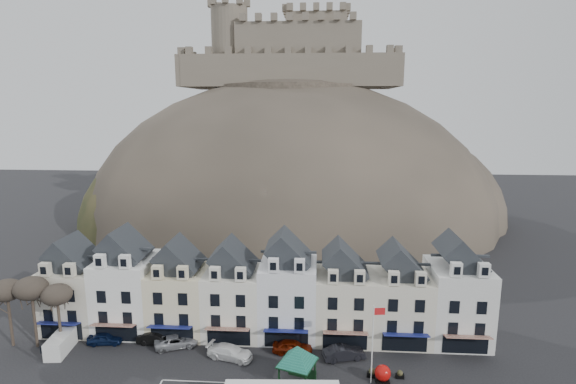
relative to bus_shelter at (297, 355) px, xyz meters
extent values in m
cube|color=beige|center=(-28.80, 10.91, 0.61)|extent=(6.80, 8.00, 8.00)
cube|color=#22262A|center=(-28.80, 10.91, 5.81)|extent=(6.80, 5.76, 2.80)
cube|color=beige|center=(-30.30, 7.31, 5.51)|extent=(1.20, 0.80, 1.60)
cube|color=beige|center=(-27.30, 7.31, 5.51)|extent=(1.20, 0.80, 1.60)
cube|color=black|center=(-28.80, 6.88, -2.09)|extent=(5.10, 0.06, 2.20)
cube|color=navy|center=(-28.80, 6.21, -0.79)|extent=(5.10, 1.29, 0.43)
cube|color=white|center=(-22.00, 10.91, 1.21)|extent=(6.80, 8.00, 9.20)
cube|color=#22262A|center=(-22.00, 10.91, 7.01)|extent=(6.80, 5.76, 2.80)
cube|color=white|center=(-23.50, 7.31, 6.71)|extent=(1.20, 0.80, 1.60)
cube|color=white|center=(-20.50, 7.31, 6.71)|extent=(1.20, 0.80, 1.60)
cube|color=black|center=(-22.00, 6.88, -2.09)|extent=(5.10, 0.06, 2.20)
cube|color=maroon|center=(-22.00, 6.21, -0.79)|extent=(5.10, 1.29, 0.43)
cube|color=beige|center=(-15.20, 10.91, 0.61)|extent=(6.80, 8.00, 8.00)
cube|color=#22262A|center=(-15.20, 10.91, 5.81)|extent=(6.80, 5.76, 2.80)
cube|color=beige|center=(-16.70, 7.31, 5.51)|extent=(1.20, 0.80, 1.60)
cube|color=beige|center=(-13.70, 7.31, 5.51)|extent=(1.20, 0.80, 1.60)
cube|color=black|center=(-15.20, 6.88, -2.09)|extent=(5.10, 0.06, 2.20)
cube|color=navy|center=(-15.20, 6.21, -0.79)|extent=(5.10, 1.29, 0.43)
cube|color=white|center=(-8.40, 10.91, 0.61)|extent=(6.80, 8.00, 8.00)
cube|color=#22262A|center=(-8.40, 10.91, 5.81)|extent=(6.80, 5.76, 2.80)
cube|color=white|center=(-9.90, 7.31, 5.51)|extent=(1.20, 0.80, 1.60)
cube|color=white|center=(-6.90, 7.31, 5.51)|extent=(1.20, 0.80, 1.60)
cube|color=black|center=(-8.40, 6.88, -2.09)|extent=(5.10, 0.06, 2.20)
cube|color=maroon|center=(-8.40, 6.21, -0.79)|extent=(5.10, 1.29, 0.43)
cube|color=white|center=(-1.60, 10.91, 1.21)|extent=(6.80, 8.00, 9.20)
cube|color=#22262A|center=(-1.60, 10.91, 7.01)|extent=(6.80, 5.76, 2.80)
cube|color=white|center=(-3.10, 7.31, 6.71)|extent=(1.20, 0.80, 1.60)
cube|color=white|center=(-0.10, 7.31, 6.71)|extent=(1.20, 0.80, 1.60)
cube|color=black|center=(-1.60, 6.88, -2.09)|extent=(5.10, 0.06, 2.20)
cube|color=navy|center=(-1.60, 6.21, -0.79)|extent=(5.10, 1.29, 0.43)
cube|color=beige|center=(5.20, 10.91, 0.61)|extent=(6.80, 8.00, 8.00)
cube|color=#22262A|center=(5.20, 10.91, 5.81)|extent=(6.80, 5.76, 2.80)
cube|color=beige|center=(3.70, 7.31, 5.51)|extent=(1.20, 0.80, 1.60)
cube|color=beige|center=(6.70, 7.31, 5.51)|extent=(1.20, 0.80, 1.60)
cube|color=black|center=(5.20, 6.88, -2.09)|extent=(5.10, 0.06, 2.20)
cube|color=maroon|center=(5.20, 6.21, -0.79)|extent=(5.10, 1.29, 0.43)
cube|color=beige|center=(12.00, 10.91, 0.61)|extent=(6.80, 8.00, 8.00)
cube|color=#22262A|center=(12.00, 10.91, 5.81)|extent=(6.80, 5.76, 2.80)
cube|color=beige|center=(10.50, 7.31, 5.51)|extent=(1.20, 0.80, 1.60)
cube|color=beige|center=(13.50, 7.31, 5.51)|extent=(1.20, 0.80, 1.60)
cube|color=black|center=(12.00, 6.88, -2.09)|extent=(5.10, 0.06, 2.20)
cube|color=navy|center=(12.00, 6.21, -0.79)|extent=(5.10, 1.29, 0.43)
cube|color=silver|center=(18.80, 10.91, 1.21)|extent=(6.80, 8.00, 9.20)
cube|color=#22262A|center=(18.80, 10.91, 7.01)|extent=(6.80, 5.76, 2.80)
cube|color=silver|center=(17.30, 7.31, 6.71)|extent=(1.20, 0.80, 1.60)
cube|color=silver|center=(20.30, 7.31, 6.71)|extent=(1.20, 0.80, 1.60)
cube|color=black|center=(18.80, 6.88, -2.09)|extent=(5.10, 0.06, 2.20)
cube|color=maroon|center=(18.80, 6.21, -0.79)|extent=(5.10, 1.29, 0.43)
ellipsoid|color=#332E27|center=(-5.00, 64.91, -3.39)|extent=(96.00, 76.00, 68.00)
ellipsoid|color=#222C16|center=(-27.00, 58.91, -3.39)|extent=(52.00, 44.00, 42.00)
ellipsoid|color=#332E27|center=(19.00, 68.91, -3.39)|extent=(56.00, 48.00, 46.00)
ellipsoid|color=#222C16|center=(-9.00, 50.91, -3.39)|extent=(40.00, 28.00, 28.00)
ellipsoid|color=#332E27|center=(5.00, 52.91, -3.39)|extent=(36.00, 28.00, 24.00)
cylinder|color=#332E27|center=(-5.00, 64.91, 27.61)|extent=(30.00, 30.00, 3.00)
cube|color=#685D4F|center=(-5.00, 60.91, 32.11)|extent=(48.00, 2.20, 7.00)
cube|color=#685D4F|center=(-5.00, 80.91, 32.11)|extent=(48.00, 2.20, 7.00)
cube|color=#685D4F|center=(-29.00, 70.91, 32.11)|extent=(2.20, 22.00, 7.00)
cube|color=#685D4F|center=(19.00, 70.91, 32.11)|extent=(2.20, 22.00, 7.00)
cube|color=#685D4F|center=(-3.00, 70.91, 37.61)|extent=(28.00, 18.00, 10.00)
cube|color=#685D4F|center=(1.00, 72.91, 39.11)|extent=(14.00, 12.00, 13.00)
cylinder|color=#685D4F|center=(-19.00, 66.91, 37.61)|extent=(8.40, 8.40, 18.00)
cylinder|color=silver|center=(1.00, 72.91, 48.11)|extent=(0.16, 0.16, 5.00)
cylinder|color=#31261F|center=(-34.00, 5.41, -0.52)|extent=(0.32, 0.32, 5.74)
ellipsoid|color=#383028|center=(-34.00, 5.41, 3.58)|extent=(3.61, 3.61, 2.54)
cylinder|color=#31261F|center=(-31.00, 5.41, -0.38)|extent=(0.32, 0.32, 6.02)
ellipsoid|color=#383028|center=(-31.00, 5.41, 3.92)|extent=(3.78, 3.78, 2.67)
cylinder|color=#31261F|center=(-28.00, 5.41, -0.66)|extent=(0.32, 0.32, 5.46)
ellipsoid|color=#383028|center=(-28.00, 5.41, 3.24)|extent=(3.43, 3.43, 2.42)
cube|color=black|center=(-0.87, 1.78, -2.14)|extent=(0.20, 0.20, 2.49)
cube|color=black|center=(1.78, 0.87, -2.14)|extent=(0.20, 0.20, 2.49)
cube|color=black|center=(-1.78, -0.87, -2.14)|extent=(0.20, 0.20, 2.49)
cube|color=black|center=(0.00, 0.00, -0.89)|extent=(4.36, 4.36, 0.12)
cone|color=#125242|center=(0.00, 0.00, 0.04)|extent=(6.50, 6.50, 1.87)
cube|color=black|center=(8.70, 0.84, -3.12)|extent=(1.36, 1.36, 0.52)
sphere|color=#B50C0A|center=(8.70, 0.84, -2.18)|extent=(1.64, 1.64, 1.64)
cylinder|color=silver|center=(7.54, 0.91, 0.86)|extent=(0.13, 0.13, 8.50)
cube|color=red|center=(8.12, 0.99, 4.48)|extent=(1.16, 0.19, 0.74)
cube|color=white|center=(-27.52, 4.41, -2.37)|extent=(2.39, 4.64, 2.04)
cube|color=black|center=(-27.52, 4.41, -1.98)|extent=(1.84, 0.27, 0.87)
cube|color=black|center=(7.76, 1.91, -3.13)|extent=(1.11, 0.71, 0.51)
sphere|color=#222C16|center=(7.76, 1.91, -2.72)|extent=(0.72, 0.72, 0.72)
cube|color=black|center=(10.64, 1.91, -3.17)|extent=(0.91, 0.49, 0.44)
sphere|color=#222C16|center=(10.64, 1.91, -2.81)|extent=(0.62, 0.62, 0.62)
imported|color=#0B1737|center=(-23.25, 6.49, -2.70)|extent=(4.22, 2.10, 1.38)
imported|color=black|center=(-17.07, 6.91, -2.63)|extent=(4.69, 1.90, 1.51)
imported|color=#999BA0|center=(-14.56, 6.43, -2.69)|extent=(5.47, 3.91, 1.40)
imported|color=white|center=(-7.77, 4.41, -2.62)|extent=(5.62, 3.38, 1.52)
imported|color=#5B1405|center=(-0.83, 5.96, -2.61)|extent=(4.63, 2.00, 1.56)
imported|color=black|center=(5.00, 5.08, -2.60)|extent=(5.03, 2.86, 1.57)
camera|label=1|loc=(1.81, -41.04, 24.75)|focal=28.00mm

